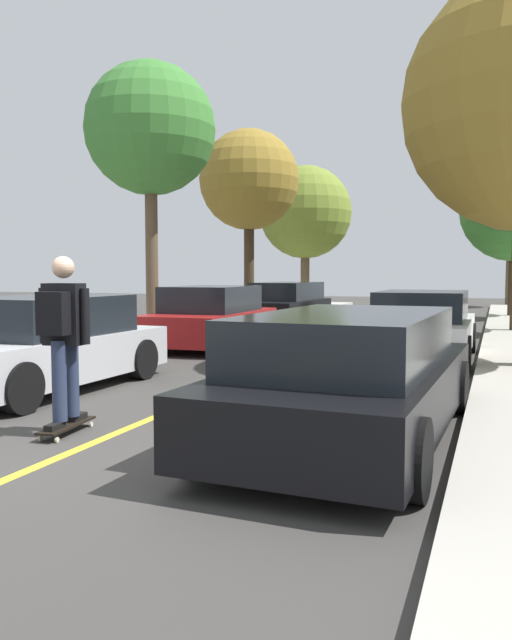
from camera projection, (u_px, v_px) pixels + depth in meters
name	position (u px, v px, depth m)	size (l,w,h in m)	color
ground	(93.00, 443.00, 6.34)	(80.00, 80.00, 0.00)	#3D3A38
center_line	(243.00, 380.00, 10.07)	(0.12, 39.20, 0.01)	gold
parked_car_left_nearest	(44.00, 345.00, 9.19)	(1.90, 4.16, 1.36)	#B7B7BC
parked_car_left_near	(211.00, 318.00, 14.56)	(2.03, 4.18, 1.39)	maroon
parked_car_left_far	(286.00, 305.00, 19.69)	(1.91, 4.29, 1.41)	black
parked_car_right_nearest	(352.00, 376.00, 6.46)	(2.11, 4.72, 1.31)	black
parked_car_right_near	(422.00, 327.00, 12.41)	(1.93, 4.30, 1.35)	white
street_tree_left_nearest	(150.00, 130.00, 15.35)	(3.17, 3.17, 6.62)	brown
street_tree_left_near	(249.00, 181.00, 21.44)	(3.37, 3.37, 6.38)	#3D2D1E
street_tree_left_far	(305.00, 213.00, 27.75)	(4.03, 4.03, 6.22)	brown
street_tree_right_farthest	(511.00, 200.00, 31.03)	(4.15, 4.15, 7.18)	brown
skateboard	(67.00, 426.00, 6.71)	(0.31, 0.86, 0.10)	black
skateboarder	(63.00, 330.00, 6.60)	(0.59, 0.71, 1.77)	black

